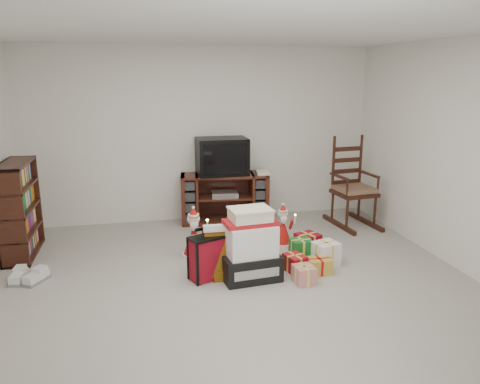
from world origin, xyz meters
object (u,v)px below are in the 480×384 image
object	(u,v)px
gift_pile	(250,249)
santa_figurine	(283,230)
teddy_bear	(243,263)
mrs_claus_figurine	(194,238)
gift_cluster	(309,258)
bookshelf	(20,211)
rocking_chair	(352,194)
crt_television	(222,156)
red_suitcase	(208,258)
tv_stand	(225,198)
sneaker_pair	(27,277)

from	to	relation	value
gift_pile	santa_figurine	xyz separation A→B (m)	(0.63, 0.87, -0.12)
teddy_bear	santa_figurine	xyz separation A→B (m)	(0.69, 0.79, 0.06)
mrs_claus_figurine	gift_cluster	distance (m)	1.36
bookshelf	gift_pile	xyz separation A→B (m)	(2.50, -1.24, -0.21)
rocking_chair	crt_television	bearing A→B (deg)	157.94
red_suitcase	mrs_claus_figurine	size ratio (longest dim) A/B	0.92
tv_stand	gift_pile	size ratio (longest dim) A/B	1.71
tv_stand	santa_figurine	distance (m)	1.25
santa_figurine	sneaker_pair	xyz separation A→B (m)	(-2.93, -0.48, -0.15)
red_suitcase	sneaker_pair	distance (m)	1.90
bookshelf	gift_pile	bearing A→B (deg)	-26.36
red_suitcase	crt_television	bearing A→B (deg)	53.20
teddy_bear	mrs_claus_figurine	xyz separation A→B (m)	(-0.45, 0.64, 0.09)
gift_pile	santa_figurine	size ratio (longest dim) A/B	1.40
tv_stand	sneaker_pair	world-z (taller)	tv_stand
santa_figurine	crt_television	size ratio (longest dim) A/B	0.75
gift_pile	gift_cluster	world-z (taller)	gift_pile
bookshelf	crt_television	world-z (taller)	crt_television
gift_pile	mrs_claus_figurine	distance (m)	0.89
teddy_bear	santa_figurine	distance (m)	1.05
gift_cluster	mrs_claus_figurine	bearing A→B (deg)	153.77
red_suitcase	mrs_claus_figurine	world-z (taller)	mrs_claus_figurine
sneaker_pair	crt_television	bearing A→B (deg)	50.23
rocking_chair	crt_television	size ratio (longest dim) A/B	1.83
santa_figurine	sneaker_pair	distance (m)	2.97
bookshelf	teddy_bear	size ratio (longest dim) A/B	3.43
sneaker_pair	crt_television	size ratio (longest dim) A/B	0.55
tv_stand	gift_pile	bearing A→B (deg)	-86.55
rocking_chair	red_suitcase	xyz separation A→B (m)	(-2.30, -1.43, -0.21)
tv_stand	crt_television	distance (m)	0.62
gift_pile	crt_television	world-z (taller)	crt_television
teddy_bear	santa_figurine	bearing A→B (deg)	48.74
red_suitcase	mrs_claus_figurine	bearing A→B (deg)	73.48
red_suitcase	teddy_bear	world-z (taller)	red_suitcase
tv_stand	sneaker_pair	size ratio (longest dim) A/B	3.27
tv_stand	bookshelf	size ratio (longest dim) A/B	1.15
mrs_claus_figurine	gift_cluster	size ratio (longest dim) A/B	0.64
gift_cluster	crt_television	distance (m)	2.16
bookshelf	crt_television	distance (m)	2.71
gift_pile	gift_cluster	distance (m)	0.75
bookshelf	mrs_claus_figurine	distance (m)	2.09
tv_stand	santa_figurine	bearing A→B (deg)	-58.19
tv_stand	crt_television	size ratio (longest dim) A/B	1.80
gift_pile	mrs_claus_figurine	size ratio (longest dim) A/B	1.24
gift_pile	crt_television	bearing A→B (deg)	82.28
teddy_bear	gift_cluster	distance (m)	0.77
crt_television	mrs_claus_figurine	bearing A→B (deg)	-115.06
teddy_bear	tv_stand	bearing A→B (deg)	85.37
teddy_bear	mrs_claus_figurine	distance (m)	0.79
tv_stand	gift_cluster	xyz separation A→B (m)	(0.61, -1.86, -0.24)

